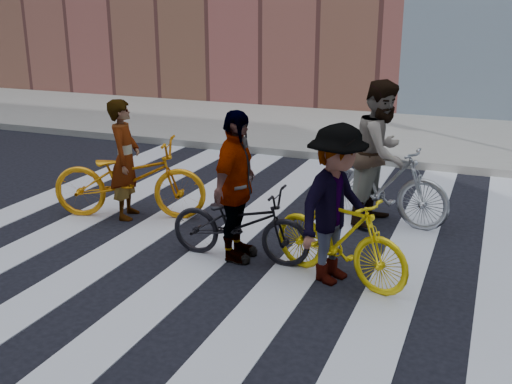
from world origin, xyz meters
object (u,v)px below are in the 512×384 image
Objects in this scene: bike_yellow_right at (339,237)px; rider_left at (125,159)px; bike_yellow_left at (129,179)px; bike_dark_rear at (240,223)px; bike_silver_mid at (383,184)px; rider_mid at (381,153)px; rider_rear at (236,187)px; rider_right at (336,205)px.

bike_yellow_right is 1.00× the size of rider_left.
bike_yellow_left is 2.16m from bike_dark_rear.
bike_yellow_left is 1.28× the size of bike_yellow_right.
bike_silver_mid is 0.42m from rider_mid.
rider_rear reaches higher than bike_yellow_left.
rider_mid reaches higher than bike_silver_mid.
bike_silver_mid is (3.31, 1.12, -0.01)m from bike_yellow_left.
rider_left is at bearing 72.10° from bike_yellow_left.
rider_mid reaches higher than rider_rear.
bike_silver_mid is at bearing -78.21° from rider_mid.
bike_silver_mid is at bearing 15.79° from rider_right.
rider_rear is at bearing -128.76° from rider_left.
rider_right reaches higher than rider_left.
bike_dark_rear is at bearing 158.27° from rider_mid.
rider_rear reaches higher than rider_left.
rider_mid is at bearing -89.02° from bike_yellow_left.
bike_yellow_right reaches higher than bike_dark_rear.
rider_mid is at bearing 18.63° from bike_yellow_right.
rider_left is 0.85× the size of rider_mid.
bike_yellow_right is at bearing -170.61° from bike_silver_mid.
bike_yellow_right is 1.22m from bike_dark_rear.
bike_dark_rear is 2.24m from rider_left.
rider_mid is (3.26, 1.12, 0.41)m from bike_yellow_left.
rider_mid is 2.02m from rider_right.
rider_left is 0.97× the size of rider_right.
rider_mid is at bearing 17.21° from rider_right.
bike_silver_mid is 1.05× the size of rider_rear.
bike_yellow_left is 3.32m from rider_right.
bike_silver_mid is at bearing -89.54° from rider_left.
rider_mid is at bearing -36.79° from rider_rear.
bike_yellow_right is at bearing -169.19° from rider_mid.
bike_silver_mid is 0.95× the size of rider_mid.
bike_yellow_left is 3.50m from bike_silver_mid.
bike_dark_rear is at bearing -128.76° from bike_yellow_left.
rider_mid is (3.31, 1.12, 0.14)m from rider_left.
rider_right is (-0.08, -2.02, -0.11)m from rider_mid.
bike_yellow_left is at bearing 94.03° from bike_yellow_right.
rider_rear reaches higher than bike_silver_mid.
rider_left is at bearing 120.41° from rider_mid.
bike_yellow_left is 1.29× the size of rider_left.
bike_dark_rear is at bearing -92.22° from rider_rear.
bike_dark_rear is 1.02× the size of rider_left.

